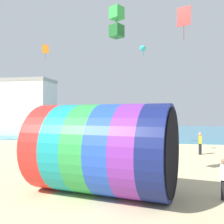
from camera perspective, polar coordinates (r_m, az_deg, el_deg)
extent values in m
plane|color=#CCBA8C|center=(10.87, -1.51, -18.19)|extent=(120.00, 120.00, 0.00)
cube|color=teal|center=(48.58, 8.70, -4.26)|extent=(120.00, 40.00, 0.10)
cylinder|color=red|center=(11.72, -12.99, -7.55)|extent=(1.61, 3.83, 3.72)
cylinder|color=teal|center=(11.21, -8.94, -7.88)|extent=(1.61, 3.83, 3.72)
cylinder|color=green|center=(10.76, -4.52, -8.21)|extent=(1.61, 3.83, 3.72)
cylinder|color=blue|center=(10.37, 0.26, -8.50)|extent=(1.61, 3.83, 3.72)
cylinder|color=purple|center=(10.06, 5.38, -8.75)|extent=(1.61, 3.83, 3.72)
cylinder|color=navy|center=(9.84, 10.79, -8.93)|extent=(1.61, 3.83, 3.72)
cylinder|color=black|center=(9.76, 13.69, -9.00)|extent=(0.68, 3.38, 3.42)
cylinder|color=black|center=(10.93, 24.27, -15.92)|extent=(0.24, 0.24, 0.78)
cube|color=white|center=(10.77, 24.26, -12.41)|extent=(0.35, 0.42, 0.59)
sphere|color=#9E7051|center=(10.69, 24.26, -10.21)|extent=(0.21, 0.21, 0.21)
cube|color=orange|center=(30.03, -14.98, 13.76)|extent=(0.85, 0.75, 1.03)
cylinder|color=#8F4F12|center=(29.85, -14.98, 12.36)|extent=(0.03, 0.03, 1.09)
cube|color=red|center=(17.47, 16.09, 20.30)|extent=(0.86, 0.43, 1.26)
cylinder|color=maroon|center=(17.19, 16.09, 17.60)|extent=(0.03, 0.03, 1.26)
cube|color=green|center=(13.38, 1.08, 21.66)|extent=(0.77, 0.77, 0.60)
cube|color=#1E642A|center=(13.06, 1.08, 17.98)|extent=(0.77, 0.77, 0.60)
cylinder|color=black|center=(13.21, 1.08, 19.84)|extent=(0.02, 0.02, 1.61)
cone|color=#2DB2C6|center=(20.95, 7.22, 14.52)|extent=(0.67, 0.71, 0.57)
cylinder|color=#1B6B77|center=(20.84, 7.22, 13.40)|extent=(0.03, 0.03, 0.56)
cylinder|color=black|center=(21.72, 19.49, -8.00)|extent=(0.24, 0.24, 0.88)
cube|color=yellow|center=(21.64, 19.49, -5.98)|extent=(0.26, 0.38, 0.66)
sphere|color=tan|center=(21.59, 19.48, -4.74)|extent=(0.24, 0.24, 0.24)
cube|color=silver|center=(41.19, -19.20, 0.67)|extent=(8.39, 4.92, 8.15)
cube|color=#9D9992|center=(41.50, -19.18, 6.66)|extent=(8.56, 5.01, 0.50)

